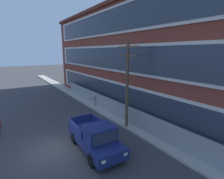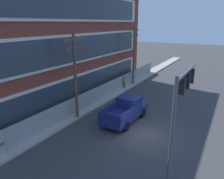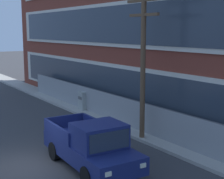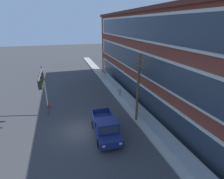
{
  "view_description": "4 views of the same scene",
  "coord_description": "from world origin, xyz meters",
  "px_view_note": "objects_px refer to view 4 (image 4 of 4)",
  "views": [
    {
      "loc": [
        11.46,
        -2.74,
        6.75
      ],
      "look_at": [
        -0.68,
        5.19,
        3.55
      ],
      "focal_mm": 28.0,
      "sensor_mm": 36.0,
      "label": 1
    },
    {
      "loc": [
        -14.45,
        -5.42,
        8.39
      ],
      "look_at": [
        -0.6,
        2.41,
        3.49
      ],
      "focal_mm": 35.0,
      "sensor_mm": 36.0,
      "label": 2
    },
    {
      "loc": [
        13.29,
        -4.47,
        5.63
      ],
      "look_at": [
        1.79,
        3.23,
        3.24
      ],
      "focal_mm": 55.0,
      "sensor_mm": 36.0,
      "label": 3
    },
    {
      "loc": [
        15.63,
        -1.31,
        10.35
      ],
      "look_at": [
        -2.11,
        4.1,
        3.31
      ],
      "focal_mm": 28.0,
      "sensor_mm": 36.0,
      "label": 4
    }
  ],
  "objects_px": {
    "electrical_cabinet": "(119,92)",
    "fire_hydrant": "(49,105)",
    "utility_pole_near_corner": "(138,86)",
    "traffic_signal_mast": "(43,85)",
    "pickup_truck_navy": "(106,128)"
  },
  "relations": [
    {
      "from": "electrical_cabinet",
      "to": "fire_hydrant",
      "type": "height_order",
      "value": "electrical_cabinet"
    },
    {
      "from": "utility_pole_near_corner",
      "to": "electrical_cabinet",
      "type": "height_order",
      "value": "utility_pole_near_corner"
    },
    {
      "from": "utility_pole_near_corner",
      "to": "electrical_cabinet",
      "type": "distance_m",
      "value": 8.11
    },
    {
      "from": "traffic_signal_mast",
      "to": "utility_pole_near_corner",
      "type": "bearing_deg",
      "value": 73.53
    },
    {
      "from": "traffic_signal_mast",
      "to": "electrical_cabinet",
      "type": "bearing_deg",
      "value": 113.86
    },
    {
      "from": "electrical_cabinet",
      "to": "traffic_signal_mast",
      "type": "bearing_deg",
      "value": -66.14
    },
    {
      "from": "traffic_signal_mast",
      "to": "pickup_truck_navy",
      "type": "relative_size",
      "value": 1.11
    },
    {
      "from": "traffic_signal_mast",
      "to": "electrical_cabinet",
      "type": "distance_m",
      "value": 11.62
    },
    {
      "from": "pickup_truck_navy",
      "to": "utility_pole_near_corner",
      "type": "distance_m",
      "value": 5.48
    },
    {
      "from": "traffic_signal_mast",
      "to": "pickup_truck_navy",
      "type": "bearing_deg",
      "value": 50.32
    },
    {
      "from": "electrical_cabinet",
      "to": "utility_pole_near_corner",
      "type": "bearing_deg",
      "value": -4.22
    },
    {
      "from": "fire_hydrant",
      "to": "electrical_cabinet",
      "type": "bearing_deg",
      "value": 95.8
    },
    {
      "from": "utility_pole_near_corner",
      "to": "traffic_signal_mast",
      "type": "bearing_deg",
      "value": -106.47
    },
    {
      "from": "traffic_signal_mast",
      "to": "utility_pole_near_corner",
      "type": "xyz_separation_m",
      "value": [
        2.82,
        9.55,
        -0.14
      ]
    },
    {
      "from": "pickup_truck_navy",
      "to": "utility_pole_near_corner",
      "type": "xyz_separation_m",
      "value": [
        -1.75,
        4.03,
        3.28
      ]
    }
  ]
}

